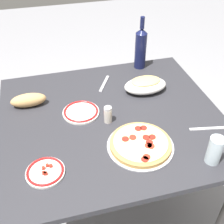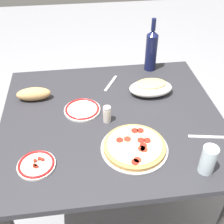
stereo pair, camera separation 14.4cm
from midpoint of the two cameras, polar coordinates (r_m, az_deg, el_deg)
ground_plane at (r=2.02m, az=-2.13°, el=-17.55°), size 8.00×8.00×0.00m
dining_table at (r=1.54m, az=-2.68°, el=-4.65°), size 1.11×1.00×0.75m
pepperoni_pizza at (r=1.30m, az=2.47°, el=-6.48°), size 0.30×0.30×0.03m
baked_pasta_dish at (r=1.62m, az=4.06°, el=5.32°), size 0.24×0.15×0.08m
wine_bottle at (r=1.81m, az=3.36°, el=12.49°), size 0.07×0.07×0.32m
water_glass at (r=1.25m, az=16.52°, el=-7.39°), size 0.06×0.06×0.13m
side_plate_near at (r=1.24m, az=-16.34°, el=-11.39°), size 0.16×0.16×0.02m
side_plate_far at (r=1.49m, az=-8.90°, el=-0.08°), size 0.19×0.19×0.02m
bread_loaf at (r=1.59m, az=-18.65°, el=2.13°), size 0.18×0.08×0.07m
spice_shaker at (r=1.40m, az=-3.74°, el=-0.64°), size 0.04×0.04×0.09m
fork_left at (r=1.44m, az=15.51°, el=-3.29°), size 0.17×0.05×0.00m
fork_right at (r=1.70m, az=-3.98°, el=5.52°), size 0.10×0.16×0.00m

